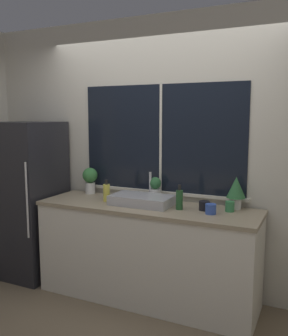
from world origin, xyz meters
TOP-DOWN VIEW (x-y plane):
  - ground_plane at (0.00, 0.00)m, footprint 14.00×14.00m
  - wall_back at (0.00, 0.67)m, footprint 8.00×0.09m
  - wall_left at (-2.04, 1.50)m, footprint 0.06×7.00m
  - counter at (0.00, 0.30)m, footprint 2.09×0.62m
  - refrigerator at (-1.43, 0.29)m, footprint 0.67×0.67m
  - sink at (-0.05, 0.31)m, footprint 0.57×0.37m
  - potted_plant_left at (-0.77, 0.53)m, footprint 0.16×0.16m
  - potted_plant_center at (-0.01, 0.53)m, footprint 0.12×0.12m
  - potted_plant_right at (0.77, 0.53)m, footprint 0.17×0.17m
  - soap_bottle at (-0.42, 0.29)m, footprint 0.07×0.07m
  - bottle_tall at (0.32, 0.29)m, footprint 0.06×0.06m
  - mug_black at (0.54, 0.36)m, footprint 0.10×0.10m
  - mug_green at (0.75, 0.41)m, footprint 0.08×0.08m
  - mug_blue at (0.62, 0.26)m, footprint 0.09×0.09m

SIDE VIEW (x-z plane):
  - ground_plane at x=0.00m, z-range 0.00..0.00m
  - counter at x=0.00m, z-range 0.00..0.91m
  - refrigerator at x=-1.43m, z-range 0.00..1.67m
  - mug_black at x=0.54m, z-range 0.91..0.99m
  - mug_blue at x=0.62m, z-range 0.91..1.00m
  - mug_green at x=0.75m, z-range 0.91..1.00m
  - sink at x=-0.05m, z-range 0.81..1.10m
  - soap_bottle at x=-0.42m, z-range 0.89..1.11m
  - bottle_tall at x=0.32m, z-range 0.89..1.11m
  - potted_plant_center at x=-0.01m, z-range 0.91..1.15m
  - potted_plant_left at x=-0.77m, z-range 0.93..1.21m
  - potted_plant_right at x=0.77m, z-range 0.94..1.23m
  - wall_left at x=-2.04m, z-range 0.00..2.70m
  - wall_back at x=0.00m, z-range 0.00..2.70m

